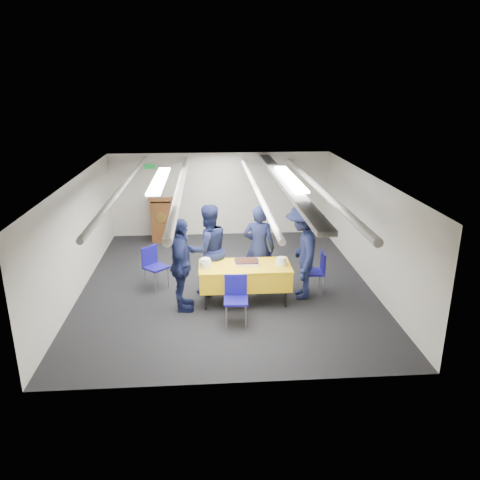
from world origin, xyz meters
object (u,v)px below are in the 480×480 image
at_px(sailor_d, 303,252).
at_px(sailor_a, 259,248).
at_px(chair_near, 236,294).
at_px(chair_left, 153,263).
at_px(serving_table, 245,275).
at_px(chair_right, 317,268).
at_px(sailor_b, 208,249).
at_px(podium, 162,219).
at_px(sheet_cake, 246,262).
at_px(sailor_c, 181,265).

bearing_deg(sailor_d, sailor_a, -113.65).
relative_size(chair_near, chair_left, 1.00).
xyz_separation_m(serving_table, chair_near, (-0.22, -0.78, -0.03)).
xyz_separation_m(chair_near, chair_left, (-1.62, 1.66, 0.00)).
bearing_deg(sailor_a, chair_near, 85.13).
distance_m(chair_right, sailor_b, 2.24).
bearing_deg(chair_near, podium, 109.78).
bearing_deg(chair_left, chair_right, -9.29).
xyz_separation_m(sheet_cake, chair_right, (1.46, 0.26, -0.28)).
bearing_deg(sailor_b, chair_left, -41.42).
relative_size(sailor_a, sailor_b, 0.97).
bearing_deg(chair_near, sailor_c, 150.32).
bearing_deg(chair_right, serving_table, -167.71).
distance_m(chair_right, sailor_a, 1.25).
xyz_separation_m(sailor_a, sailor_c, (-1.54, -0.86, -0.00)).
distance_m(sheet_cake, chair_left, 2.07).
distance_m(serving_table, chair_right, 1.54).
bearing_deg(chair_right, podium, 133.52).
bearing_deg(podium, sheet_cake, -63.10).
height_order(podium, chair_near, podium).
xyz_separation_m(sheet_cake, chair_left, (-1.89, 0.80, -0.28)).
relative_size(chair_left, sailor_a, 0.49).
bearing_deg(chair_near, chair_left, 134.38).
height_order(chair_left, sailor_c, sailor_c).
distance_m(chair_near, sailor_a, 1.56).
distance_m(serving_table, chair_near, 0.82).
distance_m(sheet_cake, sailor_d, 1.12).
height_order(sailor_b, sailor_d, sailor_d).
bearing_deg(chair_left, sailor_b, -17.34).
bearing_deg(sheet_cake, sailor_a, 61.45).
distance_m(chair_near, sailor_b, 1.44).
bearing_deg(chair_right, sailor_c, -168.37).
relative_size(podium, chair_left, 1.44).
distance_m(serving_table, chair_left, 2.04).
bearing_deg(chair_right, sailor_d, -155.11).
relative_size(chair_near, sailor_c, 0.49).
height_order(serving_table, chair_right, chair_right).
bearing_deg(podium, sailor_b, -70.29).
height_order(serving_table, sailor_b, sailor_b).
xyz_separation_m(sheet_cake, sailor_d, (1.11, 0.09, 0.15)).
xyz_separation_m(chair_right, sailor_c, (-2.70, -0.56, 0.36)).
distance_m(chair_right, sailor_c, 2.78).
distance_m(sheet_cake, sailor_b, 0.87).
xyz_separation_m(chair_right, sailor_a, (-1.16, 0.30, 0.36)).
height_order(sailor_c, sailor_d, sailor_d).
distance_m(chair_right, sailor_d, 0.58).
bearing_deg(sailor_b, sailor_a, 162.03).
relative_size(serving_table, sheet_cake, 3.83).
distance_m(sailor_a, sailor_b, 1.04).
relative_size(chair_left, sailor_b, 0.47).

